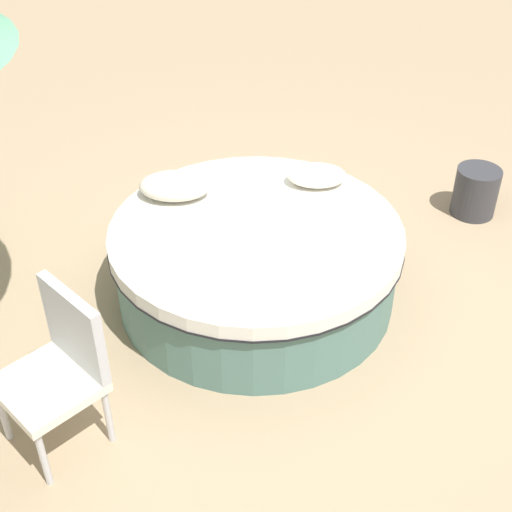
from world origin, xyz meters
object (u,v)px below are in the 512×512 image
throw_pillow_0 (317,175)px  side_table (476,192)px  throw_pillow_1 (175,186)px  round_bed (256,262)px  patio_chair (60,362)px

throw_pillow_0 → side_table: (1.40, 0.56, -0.47)m
throw_pillow_0 → throw_pillow_1: 1.06m
throw_pillow_1 → side_table: 2.60m
round_bed → throw_pillow_1: 0.82m
throw_pillow_1 → patio_chair: 1.74m
throw_pillow_1 → round_bed: bearing=-34.3°
throw_pillow_0 → patio_chair: bearing=-128.8°
throw_pillow_0 → throw_pillow_1: (-1.04, -0.19, 0.01)m
side_table → patio_chair: bearing=-140.1°
throw_pillow_0 → side_table: bearing=21.8°
throw_pillow_1 → throw_pillow_0: bearing=10.2°
patio_chair → side_table: bearing=-96.1°
throw_pillow_0 → side_table: size_ratio=1.05×
side_table → throw_pillow_0: bearing=-158.2°
patio_chair → throw_pillow_0: bearing=-84.8°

